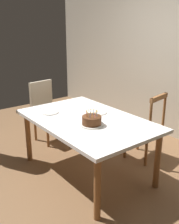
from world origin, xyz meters
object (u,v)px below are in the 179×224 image
(birthday_cake, at_px, (92,121))
(plate_far_side, at_px, (98,112))
(plate_near_celebrant, at_px, (50,112))
(chair_upholstered, at_px, (46,108))
(dining_table, at_px, (87,125))
(chair_spindle_back, at_px, (145,128))

(birthday_cake, distance_m, plate_far_side, 0.43)
(plate_near_celebrant, height_order, plate_far_side, same)
(birthday_cake, distance_m, chair_upholstered, 1.46)
(birthday_cake, bearing_deg, dining_table, 157.63)
(chair_spindle_back, bearing_deg, plate_near_celebrant, -120.00)
(chair_spindle_back, bearing_deg, plate_far_side, -112.75)
(plate_near_celebrant, distance_m, chair_spindle_back, 1.31)
(plate_far_side, xyz_separation_m, chair_upholstered, (-1.15, -0.14, -0.21))
(plate_near_celebrant, bearing_deg, chair_spindle_back, 60.00)
(chair_spindle_back, bearing_deg, birthday_cake, -88.88)
(chair_upholstered, bearing_deg, dining_table, -4.98)
(birthday_cake, height_order, chair_spindle_back, chair_spindle_back)
(birthday_cake, bearing_deg, plate_far_side, 130.79)
(dining_table, height_order, plate_near_celebrant, plate_near_celebrant)
(plate_far_side, bearing_deg, birthday_cake, -49.21)
(dining_table, height_order, plate_far_side, plate_far_side)
(plate_far_side, height_order, chair_upholstered, chair_upholstered)
(plate_near_celebrant, bearing_deg, birthday_cake, 13.91)
(chair_spindle_back, height_order, chair_upholstered, same)
(birthday_cake, xyz_separation_m, chair_upholstered, (-1.43, 0.19, -0.25))
(dining_table, distance_m, plate_near_celebrant, 0.53)
(plate_near_celebrant, height_order, chair_spindle_back, chair_spindle_back)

